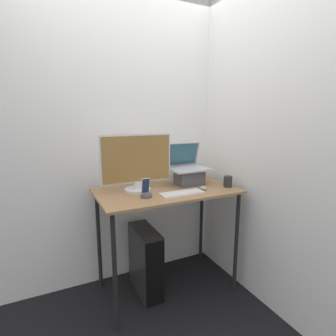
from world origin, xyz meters
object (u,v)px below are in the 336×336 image
object	(u,v)px
cell_phone	(146,193)
computer_tower	(146,261)
monitor	(137,165)
keyboard	(182,193)
laptop	(188,173)
mouse	(203,188)

from	to	relation	value
cell_phone	computer_tower	distance (m)	0.67
monitor	keyboard	size ratio (longest dim) A/B	1.73
monitor	cell_phone	world-z (taller)	monitor
laptop	keyboard	size ratio (longest dim) A/B	1.07
monitor	computer_tower	size ratio (longest dim) A/B	1.01
cell_phone	computer_tower	xyz separation A→B (m)	(0.05, 0.16, -0.65)
monitor	computer_tower	world-z (taller)	monitor
laptop	computer_tower	size ratio (longest dim) A/B	0.63
laptop	cell_phone	world-z (taller)	laptop
monitor	keyboard	distance (m)	0.42
laptop	monitor	bearing A→B (deg)	-179.17
keyboard	computer_tower	size ratio (longest dim) A/B	0.58
mouse	cell_phone	size ratio (longest dim) A/B	0.47
computer_tower	monitor	bearing A→B (deg)	141.24
computer_tower	laptop	bearing A→B (deg)	5.63
computer_tower	keyboard	bearing A→B (deg)	-40.31
laptop	computer_tower	world-z (taller)	laptop
cell_phone	keyboard	bearing A→B (deg)	-7.73
mouse	computer_tower	distance (m)	0.80
laptop	cell_phone	distance (m)	0.52
keyboard	cell_phone	size ratio (longest dim) A/B	2.28
laptop	monitor	size ratio (longest dim) A/B	0.62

